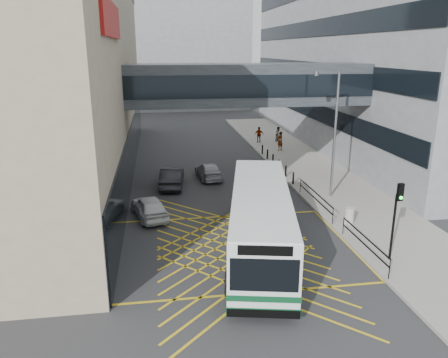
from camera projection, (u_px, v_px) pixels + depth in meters
name	position (u px, v px, depth m)	size (l,w,h in m)	color
ground	(235.00, 248.00, 22.94)	(120.00, 120.00, 0.00)	#333335
building_right	(419.00, 49.00, 46.29)	(24.09, 44.00, 20.00)	gray
building_far	(165.00, 55.00, 76.90)	(28.00, 16.00, 18.00)	gray
skybridge	(247.00, 84.00, 32.60)	(20.00, 4.10, 3.00)	#32373C
pavement	(306.00, 167.00, 38.43)	(6.00, 54.00, 0.16)	gray
box_junction	(235.00, 248.00, 22.94)	(12.00, 9.00, 0.01)	gold
bus	(260.00, 220.00, 21.84)	(5.26, 12.49, 3.41)	silver
car_white	(149.00, 207.00, 26.86)	(1.82, 4.45, 1.41)	silver
car_dark	(172.00, 177.00, 32.89)	(1.89, 4.82, 1.51)	black
car_silver	(209.00, 170.00, 35.11)	(1.78, 4.23, 1.32)	#95979D
traffic_light	(397.00, 211.00, 20.55)	(0.29, 0.46, 3.94)	black
street_lamp	(333.00, 127.00, 29.10)	(1.94, 0.58, 8.52)	slate
litter_bin	(349.00, 215.00, 25.64)	(0.55, 0.55, 0.96)	#ADA89E
kerb_railings	(335.00, 214.00, 25.27)	(0.05, 12.54, 1.00)	black
bollards	(276.00, 162.00, 37.88)	(0.14, 10.14, 0.90)	black
pedestrian_a	(280.00, 141.00, 44.03)	(0.76, 0.54, 1.90)	gray
pedestrian_b	(278.00, 134.00, 48.35)	(0.79, 0.46, 1.61)	gray
pedestrian_c	(259.00, 135.00, 47.77)	(1.01, 0.48, 1.71)	gray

